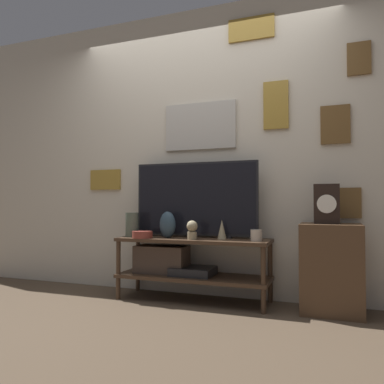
{
  "coord_description": "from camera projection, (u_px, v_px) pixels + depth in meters",
  "views": [
    {
      "loc": [
        1.11,
        -2.82,
        0.84
      ],
      "look_at": [
        -0.01,
        0.25,
        0.94
      ],
      "focal_mm": 35.0,
      "sensor_mm": 36.0,
      "label": 1
    }
  ],
  "objects": [
    {
      "name": "decorative_bust",
      "position": [
        192.0,
        229.0,
        3.16
      ],
      "size": [
        0.09,
        0.09,
        0.16
      ],
      "color": "tan",
      "rests_on": "media_console"
    },
    {
      "name": "television",
      "position": [
        195.0,
        199.0,
        3.36
      ],
      "size": [
        1.14,
        0.05,
        0.67
      ],
      "color": "black",
      "rests_on": "media_console"
    },
    {
      "name": "candle_jar",
      "position": [
        256.0,
        235.0,
        3.01
      ],
      "size": [
        0.09,
        0.09,
        0.09
      ],
      "color": "#C1B29E",
      "rests_on": "media_console"
    },
    {
      "name": "ground_plane",
      "position": [
        182.0,
        308.0,
        3.01
      ],
      "size": [
        12.0,
        12.0,
        0.0
      ],
      "primitive_type": "plane",
      "color": "#4C3D2D"
    },
    {
      "name": "side_table",
      "position": [
        331.0,
        268.0,
        2.88
      ],
      "size": [
        0.45,
        0.38,
        0.68
      ],
      "color": "#513823",
      "rests_on": "ground_plane"
    },
    {
      "name": "vase_tall_ceramic",
      "position": [
        132.0,
        225.0,
        3.41
      ],
      "size": [
        0.12,
        0.12,
        0.22
      ],
      "color": "#4C5647",
      "rests_on": "media_console"
    },
    {
      "name": "vase_urn_stoneware",
      "position": [
        168.0,
        225.0,
        3.31
      ],
      "size": [
        0.15,
        0.1,
        0.23
      ],
      "color": "#2D4251",
      "rests_on": "media_console"
    },
    {
      "name": "vase_slim_bronze",
      "position": [
        222.0,
        229.0,
        3.18
      ],
      "size": [
        0.08,
        0.08,
        0.16
      ],
      "color": "tan",
      "rests_on": "media_console"
    },
    {
      "name": "media_console",
      "position": [
        181.0,
        261.0,
        3.29
      ],
      "size": [
        1.34,
        0.42,
        0.54
      ],
      "color": "#422D1E",
      "rests_on": "ground_plane"
    },
    {
      "name": "vase_wide_bowl",
      "position": [
        142.0,
        235.0,
        3.29
      ],
      "size": [
        0.18,
        0.18,
        0.06
      ],
      "color": "brown",
      "rests_on": "media_console"
    },
    {
      "name": "wall_back",
      "position": [
        203.0,
        149.0,
        3.53
      ],
      "size": [
        6.4,
        0.08,
        2.7
      ],
      "color": "beige",
      "rests_on": "ground_plane"
    },
    {
      "name": "mantel_clock",
      "position": [
        327.0,
        204.0,
        2.9
      ],
      "size": [
        0.19,
        0.11,
        0.31
      ],
      "color": "black",
      "rests_on": "side_table"
    }
  ]
}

